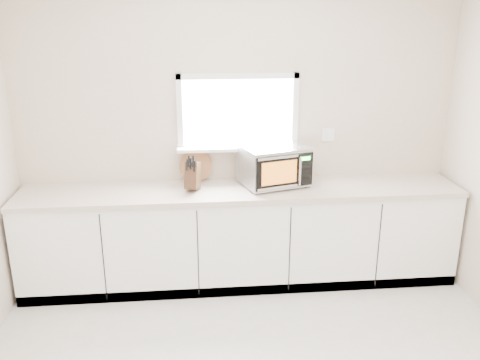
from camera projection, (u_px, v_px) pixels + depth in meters
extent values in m
cube|color=beige|center=(238.00, 133.00, 4.68)|extent=(4.00, 0.02, 2.70)
cube|color=white|center=(238.00, 112.00, 4.60)|extent=(1.00, 0.02, 0.60)
cube|color=white|center=(239.00, 148.00, 4.64)|extent=(1.12, 0.16, 0.03)
cube|color=white|center=(238.00, 76.00, 4.48)|extent=(1.10, 0.04, 0.05)
cube|color=white|center=(238.00, 147.00, 4.69)|extent=(1.10, 0.04, 0.05)
cube|color=white|center=(180.00, 113.00, 4.54)|extent=(0.05, 0.04, 0.70)
cube|color=white|center=(295.00, 111.00, 4.63)|extent=(0.05, 0.04, 0.70)
cube|color=white|center=(328.00, 135.00, 4.75)|extent=(0.12, 0.01, 0.12)
cube|color=white|center=(241.00, 237.00, 4.68)|extent=(3.92, 0.60, 0.88)
cube|color=beige|center=(241.00, 190.00, 4.52)|extent=(3.92, 0.64, 0.04)
cylinder|color=black|center=(257.00, 193.00, 4.38)|extent=(0.03, 0.03, 0.02)
cylinder|color=black|center=(243.00, 181.00, 4.68)|extent=(0.03, 0.03, 0.02)
cylinder|color=black|center=(305.00, 186.00, 4.55)|extent=(0.03, 0.03, 0.02)
cylinder|color=black|center=(288.00, 175.00, 4.85)|extent=(0.03, 0.03, 0.02)
cube|color=#B6B9BE|center=(274.00, 165.00, 4.56)|extent=(0.66, 0.57, 0.34)
cube|color=black|center=(285.00, 172.00, 4.37)|extent=(0.52, 0.16, 0.30)
cube|color=orange|center=(279.00, 173.00, 4.34)|extent=(0.32, 0.10, 0.20)
cylinder|color=silver|center=(300.00, 171.00, 4.39)|extent=(0.03, 0.03, 0.26)
cube|color=black|center=(305.00, 169.00, 4.43)|extent=(0.13, 0.04, 0.29)
cube|color=#19FF33|center=(305.00, 159.00, 4.39)|extent=(0.09, 0.03, 0.03)
cube|color=silver|center=(274.00, 146.00, 4.51)|extent=(0.66, 0.57, 0.01)
cube|color=#473019|center=(193.00, 175.00, 4.44)|extent=(0.16, 0.25, 0.27)
cube|color=black|center=(187.00, 165.00, 4.36)|extent=(0.03, 0.05, 0.10)
cube|color=black|center=(191.00, 164.00, 4.35)|extent=(0.03, 0.05, 0.10)
cube|color=black|center=(195.00, 166.00, 4.35)|extent=(0.03, 0.05, 0.10)
cube|color=black|center=(189.00, 161.00, 4.34)|extent=(0.03, 0.05, 0.10)
cube|color=black|center=(193.00, 161.00, 4.34)|extent=(0.03, 0.05, 0.10)
cylinder|color=#A67740|center=(196.00, 165.00, 4.67)|extent=(0.30, 0.07, 0.30)
cylinder|color=#B6B9BE|center=(302.00, 173.00, 4.62)|extent=(0.16, 0.16, 0.19)
cylinder|color=black|center=(303.00, 161.00, 4.59)|extent=(0.15, 0.15, 0.05)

